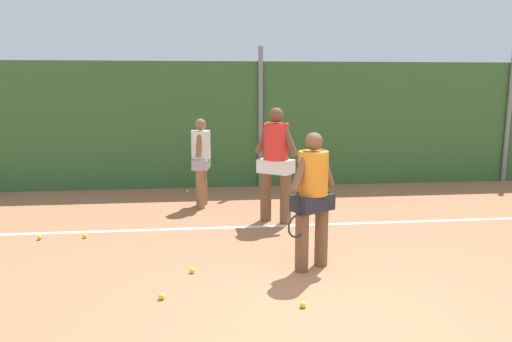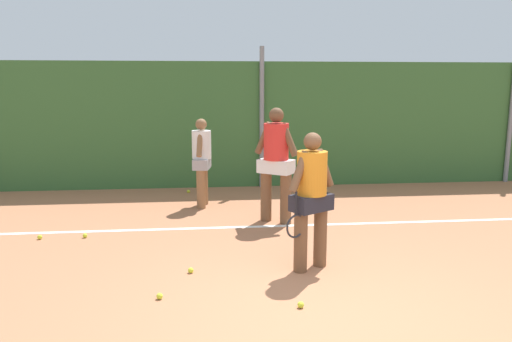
{
  "view_description": "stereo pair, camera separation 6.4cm",
  "coord_description": "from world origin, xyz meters",
  "px_view_note": "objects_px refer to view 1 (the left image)",
  "views": [
    {
      "loc": [
        -1.24,
        -4.19,
        2.22
      ],
      "look_at": [
        -0.44,
        3.11,
        0.9
      ],
      "focal_mm": 34.26,
      "sensor_mm": 36.0,
      "label": 1
    },
    {
      "loc": [
        -1.18,
        -4.19,
        2.22
      ],
      "look_at": [
        -0.44,
        3.11,
        0.9
      ],
      "focal_mm": 34.26,
      "sensor_mm": 36.0,
      "label": 2
    }
  ],
  "objects_px": {
    "tennis_ball_0": "(162,296)",
    "tennis_ball_1": "(192,271)",
    "tennis_ball_2": "(39,238)",
    "tennis_ball_3": "(187,191)",
    "player_foreground_near": "(312,194)",
    "player_backcourt_far": "(201,158)",
    "tennis_ball_5": "(303,305)",
    "tennis_ball_8": "(301,208)",
    "tennis_ball_6": "(85,236)",
    "player_midcourt": "(276,159)"
  },
  "relations": [
    {
      "from": "player_backcourt_far",
      "to": "tennis_ball_2",
      "type": "distance_m",
      "value": 3.02
    },
    {
      "from": "tennis_ball_1",
      "to": "tennis_ball_8",
      "type": "xyz_separation_m",
      "value": [
        1.87,
        2.77,
        0.0
      ]
    },
    {
      "from": "tennis_ball_2",
      "to": "player_midcourt",
      "type": "bearing_deg",
      "value": 8.88
    },
    {
      "from": "tennis_ball_6",
      "to": "tennis_ball_8",
      "type": "relative_size",
      "value": 1.0
    },
    {
      "from": "player_backcourt_far",
      "to": "tennis_ball_6",
      "type": "distance_m",
      "value": 2.56
    },
    {
      "from": "tennis_ball_2",
      "to": "tennis_ball_3",
      "type": "relative_size",
      "value": 1.0
    },
    {
      "from": "player_backcourt_far",
      "to": "tennis_ball_8",
      "type": "relative_size",
      "value": 24.32
    },
    {
      "from": "tennis_ball_0",
      "to": "tennis_ball_1",
      "type": "relative_size",
      "value": 1.0
    },
    {
      "from": "tennis_ball_0",
      "to": "tennis_ball_8",
      "type": "height_order",
      "value": "same"
    },
    {
      "from": "tennis_ball_3",
      "to": "tennis_ball_8",
      "type": "height_order",
      "value": "same"
    },
    {
      "from": "player_foreground_near",
      "to": "tennis_ball_6",
      "type": "height_order",
      "value": "player_foreground_near"
    },
    {
      "from": "tennis_ball_0",
      "to": "tennis_ball_2",
      "type": "xyz_separation_m",
      "value": [
        -1.91,
        2.2,
        0.0
      ]
    },
    {
      "from": "player_midcourt",
      "to": "tennis_ball_1",
      "type": "distance_m",
      "value": 2.64
    },
    {
      "from": "player_foreground_near",
      "to": "tennis_ball_5",
      "type": "bearing_deg",
      "value": 42.12
    },
    {
      "from": "player_backcourt_far",
      "to": "tennis_ball_6",
      "type": "height_order",
      "value": "player_backcourt_far"
    },
    {
      "from": "tennis_ball_8",
      "to": "tennis_ball_0",
      "type": "bearing_deg",
      "value": -122.23
    },
    {
      "from": "tennis_ball_1",
      "to": "tennis_ball_2",
      "type": "bearing_deg",
      "value": 145.73
    },
    {
      "from": "tennis_ball_6",
      "to": "player_backcourt_far",
      "type": "bearing_deg",
      "value": 44.97
    },
    {
      "from": "player_foreground_near",
      "to": "player_backcourt_far",
      "type": "xyz_separation_m",
      "value": [
        -1.32,
        3.21,
        -0.03
      ]
    },
    {
      "from": "player_backcourt_far",
      "to": "tennis_ball_3",
      "type": "bearing_deg",
      "value": -156.47
    },
    {
      "from": "tennis_ball_3",
      "to": "tennis_ball_5",
      "type": "xyz_separation_m",
      "value": [
        1.3,
        -5.39,
        0.0
      ]
    },
    {
      "from": "player_foreground_near",
      "to": "tennis_ball_2",
      "type": "xyz_separation_m",
      "value": [
        -3.65,
        1.5,
        -0.9
      ]
    },
    {
      "from": "tennis_ball_5",
      "to": "tennis_ball_8",
      "type": "height_order",
      "value": "same"
    },
    {
      "from": "tennis_ball_6",
      "to": "tennis_ball_0",
      "type": "bearing_deg",
      "value": -59.91
    },
    {
      "from": "tennis_ball_5",
      "to": "tennis_ball_6",
      "type": "bearing_deg",
      "value": 136.71
    },
    {
      "from": "player_foreground_near",
      "to": "player_midcourt",
      "type": "bearing_deg",
      "value": -117.46
    },
    {
      "from": "player_midcourt",
      "to": "tennis_ball_6",
      "type": "xyz_separation_m",
      "value": [
        -2.89,
        -0.55,
        -1.01
      ]
    },
    {
      "from": "tennis_ball_5",
      "to": "player_foreground_near",
      "type": "bearing_deg",
      "value": 73.19
    },
    {
      "from": "tennis_ball_2",
      "to": "tennis_ball_8",
      "type": "xyz_separation_m",
      "value": [
        4.09,
        1.26,
        0.0
      ]
    },
    {
      "from": "tennis_ball_8",
      "to": "player_backcourt_far",
      "type": "bearing_deg",
      "value": 165.75
    },
    {
      "from": "tennis_ball_3",
      "to": "tennis_ball_5",
      "type": "height_order",
      "value": "same"
    },
    {
      "from": "tennis_ball_0",
      "to": "tennis_ball_6",
      "type": "distance_m",
      "value": 2.54
    },
    {
      "from": "player_midcourt",
      "to": "player_foreground_near",
      "type": "bearing_deg",
      "value": -50.22
    },
    {
      "from": "tennis_ball_3",
      "to": "tennis_ball_0",
      "type": "bearing_deg",
      "value": -91.45
    },
    {
      "from": "tennis_ball_1",
      "to": "tennis_ball_5",
      "type": "bearing_deg",
      "value": -42.61
    },
    {
      "from": "player_foreground_near",
      "to": "player_backcourt_far",
      "type": "height_order",
      "value": "player_foreground_near"
    },
    {
      "from": "tennis_ball_2",
      "to": "tennis_ball_8",
      "type": "distance_m",
      "value": 4.28
    },
    {
      "from": "tennis_ball_1",
      "to": "player_backcourt_far",
      "type": "bearing_deg",
      "value": 87.81
    },
    {
      "from": "player_backcourt_far",
      "to": "tennis_ball_2",
      "type": "relative_size",
      "value": 24.32
    },
    {
      "from": "tennis_ball_0",
      "to": "tennis_ball_3",
      "type": "bearing_deg",
      "value": 88.55
    },
    {
      "from": "tennis_ball_2",
      "to": "tennis_ball_0",
      "type": "bearing_deg",
      "value": -48.99
    },
    {
      "from": "tennis_ball_5",
      "to": "tennis_ball_6",
      "type": "xyz_separation_m",
      "value": [
        -2.71,
        2.55,
        0.0
      ]
    },
    {
      "from": "tennis_ball_1",
      "to": "tennis_ball_2",
      "type": "distance_m",
      "value": 2.68
    },
    {
      "from": "tennis_ball_2",
      "to": "tennis_ball_5",
      "type": "bearing_deg",
      "value": -37.3
    },
    {
      "from": "tennis_ball_6",
      "to": "tennis_ball_8",
      "type": "distance_m",
      "value": 3.67
    },
    {
      "from": "tennis_ball_2",
      "to": "tennis_ball_8",
      "type": "relative_size",
      "value": 1.0
    },
    {
      "from": "tennis_ball_0",
      "to": "tennis_ball_8",
      "type": "relative_size",
      "value": 1.0
    },
    {
      "from": "player_foreground_near",
      "to": "tennis_ball_2",
      "type": "height_order",
      "value": "player_foreground_near"
    },
    {
      "from": "tennis_ball_1",
      "to": "tennis_ball_3",
      "type": "distance_m",
      "value": 4.36
    },
    {
      "from": "tennis_ball_2",
      "to": "tennis_ball_3",
      "type": "bearing_deg",
      "value": 54.39
    }
  ]
}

